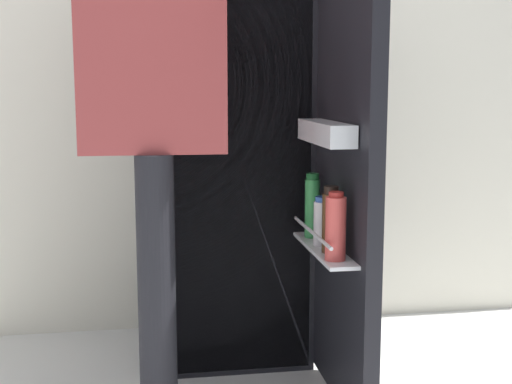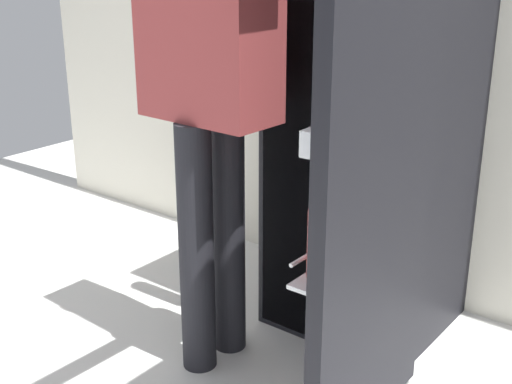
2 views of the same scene
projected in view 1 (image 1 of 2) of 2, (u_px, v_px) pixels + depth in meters
kitchen_wall at (215, 58)px, 3.11m from camera, size 4.40×0.10×2.43m
refrigerator at (233, 145)px, 2.78m from camera, size 0.67×1.19×1.73m
person at (156, 90)px, 2.18m from camera, size 0.57×0.80×1.78m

